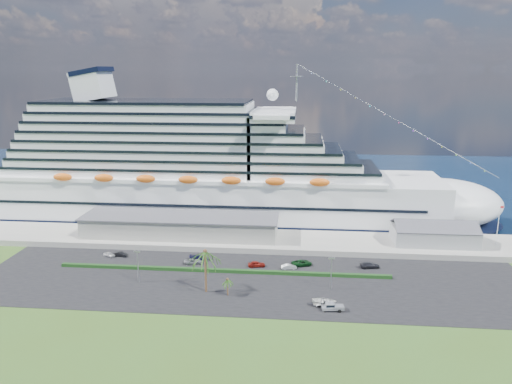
# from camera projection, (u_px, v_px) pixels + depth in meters

# --- Properties ---
(ground) EXTENTS (420.00, 420.00, 0.00)m
(ground) POSITION_uv_depth(u_px,v_px,m) (245.00, 301.00, 115.58)
(ground) COLOR #38541C
(ground) RESTS_ON ground
(asphalt_lot) EXTENTS (140.00, 38.00, 0.12)m
(asphalt_lot) POSITION_uv_depth(u_px,v_px,m) (250.00, 281.00, 126.20)
(asphalt_lot) COLOR black
(asphalt_lot) RESTS_ON ground
(wharf) EXTENTS (240.00, 20.00, 1.80)m
(wharf) POSITION_uv_depth(u_px,v_px,m) (260.00, 240.00, 154.03)
(wharf) COLOR gray
(wharf) RESTS_ON ground
(water) EXTENTS (420.00, 160.00, 0.02)m
(water) POSITION_uv_depth(u_px,v_px,m) (276.00, 180.00, 241.23)
(water) COLOR black
(water) RESTS_ON ground
(cruise_ship) EXTENTS (191.00, 38.00, 54.00)m
(cruise_ship) POSITION_uv_depth(u_px,v_px,m) (205.00, 173.00, 175.40)
(cruise_ship) COLOR silver
(cruise_ship) RESTS_ON ground
(terminal_building) EXTENTS (61.00, 15.00, 6.30)m
(terminal_building) POSITION_uv_depth(u_px,v_px,m) (180.00, 225.00, 155.32)
(terminal_building) COLOR gray
(terminal_building) RESTS_ON wharf
(port_shed) EXTENTS (24.00, 12.31, 7.37)m
(port_shed) POSITION_uv_depth(u_px,v_px,m) (434.00, 235.00, 148.45)
(port_shed) COLOR gray
(port_shed) RESTS_ON wharf
(flagpole) EXTENTS (1.08, 0.16, 12.00)m
(flagpole) POSITION_uv_depth(u_px,v_px,m) (498.00, 224.00, 145.88)
(flagpole) COLOR silver
(flagpole) RESTS_ON wharf
(hedge) EXTENTS (88.00, 1.10, 0.90)m
(hedge) POSITION_uv_depth(u_px,v_px,m) (222.00, 271.00, 131.64)
(hedge) COLOR black
(hedge) RESTS_ON asphalt_lot
(lamp_post_left) EXTENTS (1.60, 0.35, 8.27)m
(lamp_post_left) POSITION_uv_depth(u_px,v_px,m) (138.00, 262.00, 124.58)
(lamp_post_left) COLOR gray
(lamp_post_left) RESTS_ON asphalt_lot
(lamp_post_right) EXTENTS (1.60, 0.35, 8.27)m
(lamp_post_right) POSITION_uv_depth(u_px,v_px,m) (331.00, 269.00, 120.21)
(lamp_post_right) COLOR gray
(lamp_post_right) RESTS_ON asphalt_lot
(palm_tall) EXTENTS (8.82, 8.82, 11.13)m
(palm_tall) POSITION_uv_depth(u_px,v_px,m) (205.00, 256.00, 118.15)
(palm_tall) COLOR #47301E
(palm_tall) RESTS_ON ground
(palm_short) EXTENTS (3.53, 3.53, 4.56)m
(palm_short) POSITION_uv_depth(u_px,v_px,m) (228.00, 281.00, 117.53)
(palm_short) COLOR #47301E
(palm_short) RESTS_ON ground
(parked_car_0) EXTENTS (3.88, 2.76, 1.23)m
(parked_car_0) POSITION_uv_depth(u_px,v_px,m) (109.00, 254.00, 142.66)
(parked_car_0) COLOR #B8B8BA
(parked_car_0) RESTS_ON asphalt_lot
(parked_car_1) EXTENTS (4.25, 2.11, 1.34)m
(parked_car_1) POSITION_uv_depth(u_px,v_px,m) (121.00, 254.00, 142.73)
(parked_car_1) COLOR black
(parked_car_1) RESTS_ON asphalt_lot
(parked_car_2) EXTENTS (5.30, 3.25, 1.37)m
(parked_car_2) POSITION_uv_depth(u_px,v_px,m) (193.00, 261.00, 137.31)
(parked_car_2) COLOR gray
(parked_car_2) RESTS_ON asphalt_lot
(parked_car_3) EXTENTS (5.24, 2.43, 1.48)m
(parked_car_3) POSITION_uv_depth(u_px,v_px,m) (199.00, 258.00, 139.81)
(parked_car_3) COLOR #12103A
(parked_car_3) RESTS_ON asphalt_lot
(parked_car_4) EXTENTS (4.91, 2.76, 1.58)m
(parked_car_4) POSITION_uv_depth(u_px,v_px,m) (257.00, 264.00, 135.23)
(parked_car_4) COLOR maroon
(parked_car_4) RESTS_ON asphalt_lot
(parked_car_5) EXTENTS (4.26, 2.25, 1.33)m
(parked_car_5) POSITION_uv_depth(u_px,v_px,m) (289.00, 267.00, 133.67)
(parked_car_5) COLOR silver
(parked_car_5) RESTS_ON asphalt_lot
(parked_car_6) EXTENTS (6.19, 4.43, 1.57)m
(parked_car_6) POSITION_uv_depth(u_px,v_px,m) (302.00, 263.00, 136.02)
(parked_car_6) COLOR #0C3313
(parked_car_6) RESTS_ON asphalt_lot
(parked_car_7) EXTENTS (5.64, 3.14, 1.54)m
(parked_car_7) POSITION_uv_depth(u_px,v_px,m) (370.00, 265.00, 134.42)
(parked_car_7) COLOR black
(parked_car_7) RESTS_ON asphalt_lot
(pickup_truck) EXTENTS (5.15, 2.34, 1.76)m
(pickup_truck) POSITION_uv_depth(u_px,v_px,m) (332.00, 307.00, 110.58)
(pickup_truck) COLOR black
(pickup_truck) RESTS_ON asphalt_lot
(boat_trailer) EXTENTS (6.22, 3.95, 1.80)m
(boat_trailer) POSITION_uv_depth(u_px,v_px,m) (324.00, 301.00, 112.58)
(boat_trailer) COLOR gray
(boat_trailer) RESTS_ON asphalt_lot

